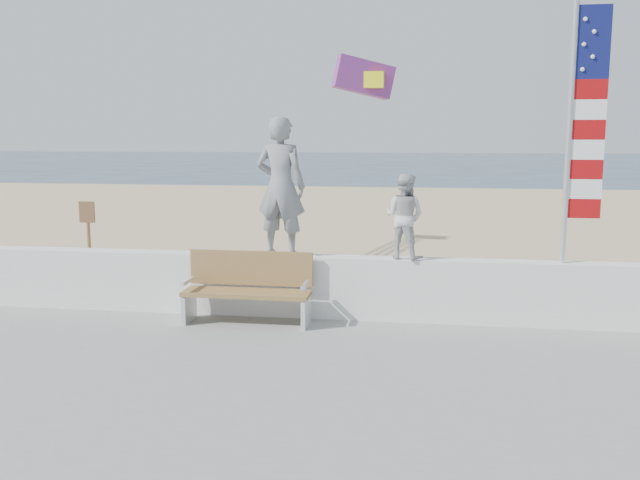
# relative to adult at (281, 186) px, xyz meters

# --- Properties ---
(ground) EXTENTS (220.00, 220.00, 0.00)m
(ground) POSITION_rel_adult_xyz_m (0.41, -2.00, -2.09)
(ground) COLOR #2B4057
(ground) RESTS_ON ground
(sand) EXTENTS (90.00, 40.00, 0.08)m
(sand) POSITION_rel_adult_xyz_m (0.41, 7.00, -2.05)
(sand) COLOR tan
(sand) RESTS_ON ground
(seawall) EXTENTS (30.00, 0.35, 0.90)m
(seawall) POSITION_rel_adult_xyz_m (0.41, 0.00, -1.46)
(seawall) COLOR white
(seawall) RESTS_ON boardwalk
(adult) EXTENTS (0.80, 0.59, 2.02)m
(adult) POSITION_rel_adult_xyz_m (0.00, 0.00, 0.00)
(adult) COLOR gray
(adult) RESTS_ON seawall
(child) EXTENTS (0.72, 0.66, 1.21)m
(child) POSITION_rel_adult_xyz_m (1.79, 0.00, -0.40)
(child) COLOR silver
(child) RESTS_ON seawall
(bench) EXTENTS (1.80, 0.57, 1.00)m
(bench) POSITION_rel_adult_xyz_m (-0.39, -0.45, -1.40)
(bench) COLOR olive
(bench) RESTS_ON boardwalk
(flag) EXTENTS (0.50, 0.08, 3.50)m
(flag) POSITION_rel_adult_xyz_m (4.09, -0.00, 0.90)
(flag) COLOR silver
(flag) RESTS_ON seawall
(parafoil_kite) EXTENTS (1.06, 0.62, 0.71)m
(parafoil_kite) POSITION_rel_adult_xyz_m (1.06, 1.69, 1.66)
(parafoil_kite) COLOR red
(parafoil_kite) RESTS_ON ground
(sign) EXTENTS (0.32, 0.07, 1.46)m
(sign) POSITION_rel_adult_xyz_m (-4.51, 2.82, -1.15)
(sign) COLOR olive
(sign) RESTS_ON sand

